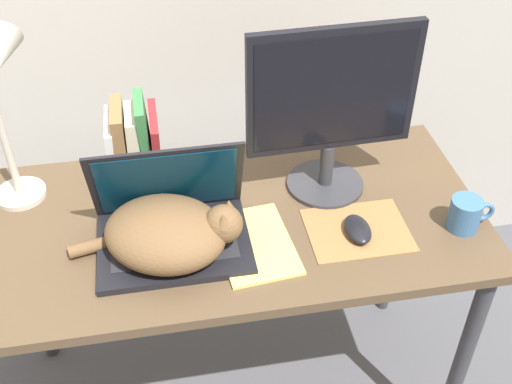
# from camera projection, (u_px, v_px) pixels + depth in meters

# --- Properties ---
(desk) EXTENTS (1.28, 0.62, 0.75)m
(desk) POSITION_uv_depth(u_px,v_px,m) (228.00, 244.00, 1.66)
(desk) COLOR brown
(desk) RESTS_ON ground_plane
(laptop) EXTENTS (0.36, 0.26, 0.26)m
(laptop) POSITION_uv_depth(u_px,v_px,m) (172.00, 225.00, 1.51)
(laptop) COLOR black
(laptop) RESTS_ON desk
(cat) EXTENTS (0.41, 0.33, 0.14)m
(cat) POSITION_uv_depth(u_px,v_px,m) (169.00, 233.00, 1.47)
(cat) COLOR brown
(cat) RESTS_ON desk
(external_monitor) EXTENTS (0.42, 0.20, 0.45)m
(external_monitor) POSITION_uv_depth(u_px,v_px,m) (332.00, 106.00, 1.55)
(external_monitor) COLOR #333338
(external_monitor) RESTS_ON desk
(mousepad) EXTENTS (0.25, 0.20, 0.00)m
(mousepad) POSITION_uv_depth(u_px,v_px,m) (357.00, 230.00, 1.57)
(mousepad) COLOR olive
(mousepad) RESTS_ON desk
(computer_mouse) EXTENTS (0.06, 0.10, 0.03)m
(computer_mouse) POSITION_uv_depth(u_px,v_px,m) (358.00, 229.00, 1.55)
(computer_mouse) COLOR black
(computer_mouse) RESTS_ON mousepad
(book_row) EXTENTS (0.14, 0.17, 0.24)m
(book_row) POSITION_uv_depth(u_px,v_px,m) (133.00, 146.00, 1.66)
(book_row) COLOR white
(book_row) RESTS_ON desk
(desk_lamp) EXTENTS (0.17, 0.17, 0.50)m
(desk_lamp) POSITION_uv_depth(u_px,v_px,m) (2.00, 87.00, 1.44)
(desk_lamp) COLOR beige
(desk_lamp) RESTS_ON desk
(notepad) EXTENTS (0.20, 0.27, 0.01)m
(notepad) POSITION_uv_depth(u_px,v_px,m) (255.00, 244.00, 1.53)
(notepad) COLOR #E5DB6B
(notepad) RESTS_ON desk
(mug) EXTENTS (0.12, 0.08, 0.08)m
(mug) POSITION_uv_depth(u_px,v_px,m) (466.00, 214.00, 1.55)
(mug) COLOR teal
(mug) RESTS_ON desk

